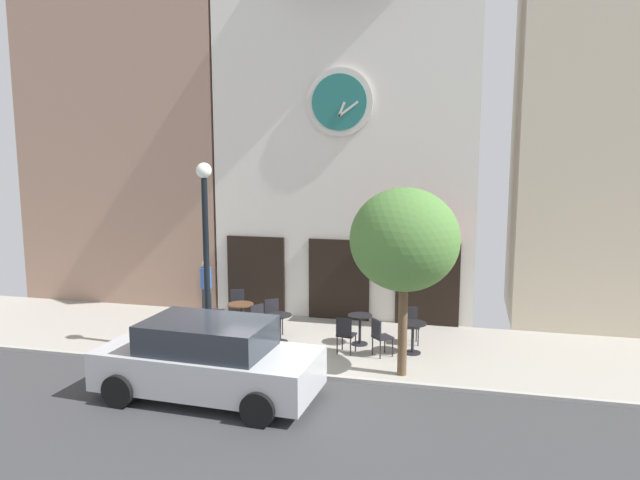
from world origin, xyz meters
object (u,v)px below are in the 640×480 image
object	(u,v)px
cafe_chair_outer	(380,334)
cafe_chair_right_end	(237,303)
cafe_table_near_curb	(241,311)
cafe_chair_near_lamp	(273,314)
parked_car_silver	(208,360)
cafe_chair_near_tree	(212,308)
cafe_chair_left_end	(255,318)
cafe_table_center_right	(413,333)
cafe_table_rightmost	(360,325)
cafe_chair_by_entrance	(345,332)
street_lamp	(206,259)
pedestrian_blue	(206,288)
street_tree	(404,240)
cafe_chair_mid_row	(410,322)
cafe_table_center	(280,324)

from	to	relation	value
cafe_chair_outer	cafe_chair_right_end	size ratio (longest dim) A/B	1.00
cafe_table_near_curb	cafe_chair_near_lamp	distance (m)	0.95
cafe_table_near_curb	parked_car_silver	size ratio (longest dim) A/B	0.16
cafe_chair_near_tree	cafe_chair_left_end	size ratio (longest dim) A/B	1.00
cafe_table_center_right	cafe_chair_near_tree	distance (m)	5.56
cafe_table_rightmost	cafe_chair_by_entrance	size ratio (longest dim) A/B	0.84
street_lamp	cafe_table_center_right	size ratio (longest dim) A/B	6.01
cafe_table_center_right	pedestrian_blue	distance (m)	6.35
street_tree	cafe_chair_mid_row	distance (m)	3.28
parked_car_silver	cafe_table_rightmost	bearing A→B (deg)	59.23
cafe_table_rightmost	cafe_chair_mid_row	size ratio (longest dim) A/B	0.84
street_lamp	cafe_chair_outer	bearing A→B (deg)	10.94
cafe_table_near_curb	cafe_chair_mid_row	distance (m)	4.54
cafe_chair_right_end	cafe_table_rightmost	bearing A→B (deg)	-17.77
cafe_table_center_right	cafe_chair_left_end	distance (m)	4.06
cafe_table_center_right	cafe_chair_near_tree	world-z (taller)	cafe_chair_near_tree
street_tree	cafe_table_near_curb	size ratio (longest dim) A/B	5.66
street_lamp	cafe_chair_near_lamp	bearing A→B (deg)	62.32
cafe_chair_mid_row	cafe_chair_by_entrance	xyz separation A→B (m)	(-1.42, -1.22, 0.00)
cafe_table_center_right	cafe_chair_mid_row	bearing A→B (deg)	99.52
street_tree	cafe_chair_left_end	distance (m)	4.92
street_tree	cafe_chair_left_end	xyz separation A→B (m)	(-3.95, 1.69, -2.41)
street_tree	cafe_chair_near_lamp	world-z (taller)	street_tree
cafe_table_near_curb	cafe_table_center_right	world-z (taller)	cafe_table_center_right
cafe_table_rightmost	cafe_chair_left_end	xyz separation A→B (m)	(-2.71, -0.11, 0.03)
cafe_table_center	cafe_chair_mid_row	xyz separation A→B (m)	(3.19, 0.74, 0.06)
cafe_table_center_right	parked_car_silver	bearing A→B (deg)	-135.95
cafe_chair_near_lamp	cafe_chair_outer	size ratio (longest dim) A/B	1.00
cafe_table_center_right	cafe_chair_by_entrance	distance (m)	1.61
street_tree	cafe_table_center	distance (m)	4.33
cafe_table_near_curb	street_tree	bearing A→B (deg)	-26.40
cafe_table_near_curb	cafe_chair_near_tree	distance (m)	0.82
cafe_chair_near_tree	cafe_chair_near_lamp	bearing A→B (deg)	-3.70
street_tree	cafe_table_center	world-z (taller)	street_tree
street_tree	cafe_table_center_right	xyz separation A→B (m)	(0.10, 1.44, -2.43)
cafe_table_near_curb	cafe_table_center	world-z (taller)	cafe_table_center
street_lamp	cafe_table_near_curb	world-z (taller)	street_lamp
cafe_chair_mid_row	parked_car_silver	xyz separation A→B (m)	(-3.52, -4.33, 0.23)
cafe_table_center_right	cafe_chair_mid_row	xyz separation A→B (m)	(-0.13, 0.79, 0.02)
cafe_chair_mid_row	cafe_chair_right_end	world-z (taller)	same
cafe_chair_left_end	parked_car_silver	world-z (taller)	parked_car_silver
cafe_chair_near_tree	cafe_chair_by_entrance	xyz separation A→B (m)	(3.94, -1.28, 0.00)
cafe_table_center	pedestrian_blue	size ratio (longest dim) A/B	0.43
cafe_chair_right_end	cafe_table_center	bearing A→B (deg)	-41.03
cafe_chair_near_tree	cafe_chair_mid_row	world-z (taller)	same
cafe_table_near_curb	cafe_table_center	xyz separation A→B (m)	(1.34, -0.78, -0.03)
street_tree	cafe_chair_by_entrance	world-z (taller)	street_tree
cafe_chair_left_end	cafe_table_near_curb	bearing A→B (deg)	136.85
cafe_table_center_right	parked_car_silver	distance (m)	5.09
cafe_table_center_right	street_lamp	bearing A→B (deg)	-166.31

